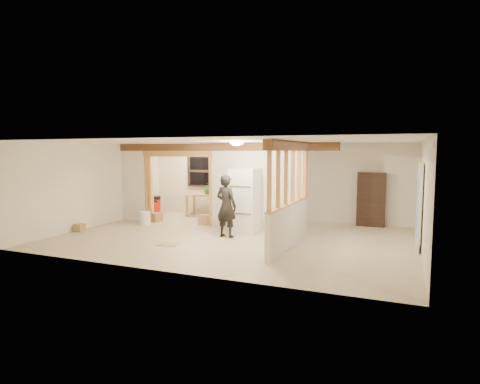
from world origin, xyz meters
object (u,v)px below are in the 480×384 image
at_px(refrigerator, 245,200).
at_px(woman, 226,206).
at_px(shop_vac, 154,205).
at_px(bookshelf, 371,200).
at_px(work_table, 205,205).

xyz_separation_m(refrigerator, woman, (-0.21, -0.81, -0.07)).
xyz_separation_m(shop_vac, bookshelf, (7.38, 0.54, 0.48)).
distance_m(woman, shop_vac, 4.76).
bearing_deg(work_table, shop_vac, 175.98).
bearing_deg(refrigerator, work_table, 139.11).
bearing_deg(woman, refrigerator, -92.36).
bearing_deg(shop_vac, refrigerator, -22.26).
bearing_deg(bookshelf, work_table, -177.14).
xyz_separation_m(work_table, bookshelf, (5.48, 0.27, 0.42)).
xyz_separation_m(refrigerator, bookshelf, (3.18, 2.26, -0.08)).
relative_size(woman, shop_vac, 2.47).
height_order(refrigerator, shop_vac, refrigerator).
xyz_separation_m(woman, bookshelf, (3.38, 3.07, -0.01)).
height_order(work_table, shop_vac, work_table).
bearing_deg(bookshelf, refrigerator, -144.57).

